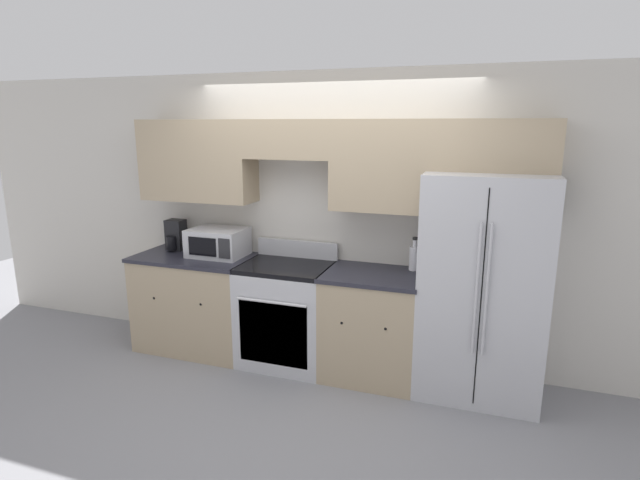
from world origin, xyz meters
The scene contains 9 objects.
ground_plane centered at (0.00, 0.00, 0.00)m, with size 12.00×12.00×0.00m, color gray.
wall_back centered at (0.02, 0.58, 1.51)m, with size 8.00×0.39×2.60m.
lower_cabinets_left centered at (-1.26, 0.31, 0.47)m, with size 1.12×0.64×0.93m.
lower_cabinets_right centered at (0.47, 0.31, 0.47)m, with size 0.82×0.64×0.93m.
oven_range centered at (-0.32, 0.31, 0.47)m, with size 0.79×0.65×1.09m.
refrigerator centered at (1.34, 0.34, 0.89)m, with size 0.95×0.72×1.79m.
microwave centered at (-1.05, 0.39, 1.06)m, with size 0.51×0.40×0.26m.
bottle centered at (0.78, 0.52, 1.04)m, with size 0.09×0.09×0.29m.
coffee_maker centered at (-1.56, 0.46, 1.07)m, with size 0.17×0.20×0.30m.
Camera 1 is at (1.35, -3.61, 2.15)m, focal length 28.00 mm.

